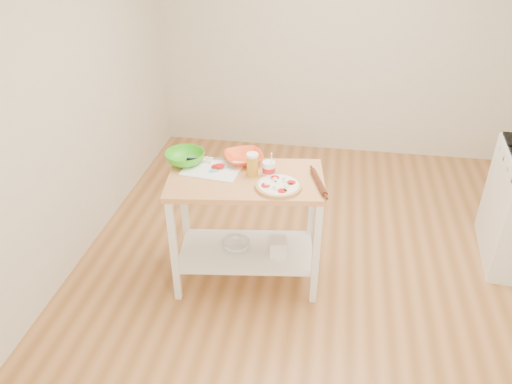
{
  "coord_description": "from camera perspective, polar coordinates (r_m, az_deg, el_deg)",
  "views": [
    {
      "loc": [
        -0.03,
        -3.15,
        2.62
      ],
      "look_at": [
        -0.52,
        -0.2,
        0.81
      ],
      "focal_mm": 35.0,
      "sensor_mm": 36.0,
      "label": 1
    }
  ],
  "objects": [
    {
      "name": "knife",
      "position": [
        3.72,
        -6.44,
        3.75
      ],
      "size": [
        0.27,
        0.07,
        0.01
      ],
      "rotation": [
        0.0,
        0.0,
        0.13
      ],
      "color": "silver",
      "rests_on": "cutting_board"
    },
    {
      "name": "rolling_pin",
      "position": [
        3.42,
        7.16,
        1.13
      ],
      "size": [
        0.14,
        0.33,
        0.04
      ],
      "primitive_type": "cylinder",
      "rotation": [
        1.57,
        0.0,
        0.31
      ],
      "color": "#542513",
      "rests_on": "prep_island"
    },
    {
      "name": "pizza",
      "position": [
        3.36,
        2.58,
        0.73
      ],
      "size": [
        0.32,
        0.32,
        0.05
      ],
      "rotation": [
        0.0,
        0.0,
        0.13
      ],
      "color": "tan",
      "rests_on": "prep_island"
    },
    {
      "name": "beer_pint",
      "position": [
        3.48,
        -0.42,
        3.17
      ],
      "size": [
        0.08,
        0.08,
        0.17
      ],
      "color": "gold",
      "rests_on": "prep_island"
    },
    {
      "name": "green_bowl",
      "position": [
        3.69,
        -8.11,
        3.89
      ],
      "size": [
        0.39,
        0.39,
        0.09
      ],
      "primitive_type": "imported",
      "rotation": [
        0.0,
        0.0,
        0.49
      ],
      "color": "green",
      "rests_on": "prep_island"
    },
    {
      "name": "orange_bowl",
      "position": [
        3.67,
        -1.41,
        3.92
      ],
      "size": [
        0.37,
        0.37,
        0.07
      ],
      "primitive_type": "imported",
      "rotation": [
        0.0,
        0.0,
        0.42
      ],
      "color": "#EC4817",
      "rests_on": "prep_island"
    },
    {
      "name": "cutting_board",
      "position": [
        3.6,
        -5.0,
        2.72
      ],
      "size": [
        0.43,
        0.35,
        0.04
      ],
      "rotation": [
        0.0,
        0.0,
        -0.12
      ],
      "color": "white",
      "rests_on": "prep_island"
    },
    {
      "name": "room_shell",
      "position": [
        3.4,
        9.38,
        8.84
      ],
      "size": [
        4.04,
        4.54,
        2.74
      ],
      "color": "#AE7440",
      "rests_on": "ground"
    },
    {
      "name": "yogurt_tub",
      "position": [
        3.48,
        1.48,
        2.63
      ],
      "size": [
        0.09,
        0.09,
        0.19
      ],
      "color": "white",
      "rests_on": "prep_island"
    },
    {
      "name": "shelf_glass_bowl",
      "position": [
        3.84,
        -2.27,
        -6.07
      ],
      "size": [
        0.25,
        0.25,
        0.07
      ],
      "primitive_type": "imported",
      "rotation": [
        0.0,
        0.0,
        -0.2
      ],
      "color": "silver",
      "rests_on": "prep_island"
    },
    {
      "name": "prep_island",
      "position": [
        3.62,
        -1.14,
        -1.87
      ],
      "size": [
        1.16,
        0.74,
        0.9
      ],
      "rotation": [
        0.0,
        0.0,
        0.14
      ],
      "color": "tan",
      "rests_on": "ground"
    },
    {
      "name": "spatula",
      "position": [
        3.57,
        -4.34,
        2.62
      ],
      "size": [
        0.14,
        0.11,
        0.01
      ],
      "rotation": [
        0.0,
        0.0,
        0.44
      ],
      "color": "#34CACE",
      "rests_on": "cutting_board"
    },
    {
      "name": "shelf_bin",
      "position": [
        3.77,
        2.56,
        -6.31
      ],
      "size": [
        0.14,
        0.14,
        0.13
      ],
      "primitive_type": "cube",
      "rotation": [
        0.0,
        0.0,
        0.14
      ],
      "color": "white",
      "rests_on": "prep_island"
    }
  ]
}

